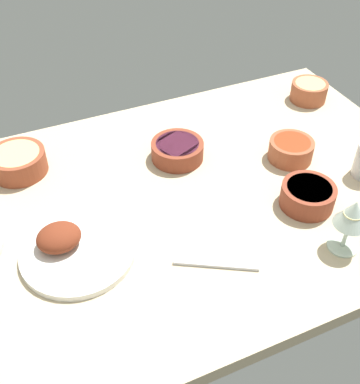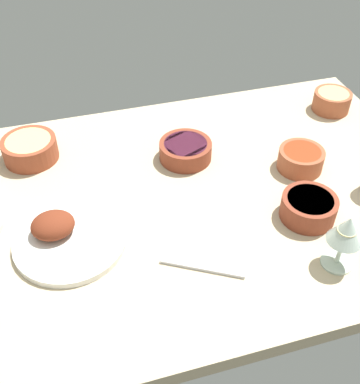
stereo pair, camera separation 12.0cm
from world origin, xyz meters
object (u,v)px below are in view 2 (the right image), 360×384
Objects in this scene: bowl_cream at (309,207)px; bowl_pasta at (332,101)px; bowl_onions at (185,150)px; bowl_sauce at (301,159)px; bowl_potatoes at (30,148)px; plate_center_main at (65,236)px; wine_glass at (346,232)px; fork_loose at (202,269)px.

bowl_cream is 1.16× the size of bowl_pasta.
bowl_cream is at bearing 125.62° from bowl_onions.
bowl_cream is 18.82cm from bowl_sauce.
bowl_cream is 0.90× the size of bowl_potatoes.
bowl_cream is 0.92× the size of bowl_onions.
bowl_potatoes is (41.18, -11.90, 0.54)cm from bowl_onions.
bowl_sauce is 33.17cm from bowl_pasta.
plate_center_main is 1.77× the size of bowl_onions.
bowl_cream is 75.80cm from bowl_potatoes.
bowl_potatoes is 1.07× the size of wine_glass.
bowl_pasta reaches higher than bowl_sauce.
plate_center_main reaches higher than bowl_sauce.
bowl_sauce is 34.14cm from wine_glass.
bowl_sauce reaches higher than bowl_onions.
bowl_sauce is 0.84× the size of bowl_onions.
wine_glass is at bearing 77.33° from bowl_sauce.
wine_glass is 31.24cm from fork_loose.
bowl_pasta is at bearing -125.51° from bowl_cream.
fork_loose is (29.60, 8.62, -2.73)cm from bowl_cream.
wine_glass reaches higher than bowl_onions.
bowl_onions is 39.83cm from fork_loose.
wine_glass is (-21.20, 45.45, 7.14)cm from bowl_onions.
bowl_pasta is at bearing -167.69° from bowl_onions.
bowl_onions is at bearing -64.99° from wine_glass.
bowl_onions is (21.75, -30.36, -0.35)cm from bowl_cream.
bowl_onions is 42.86cm from bowl_potatoes.
bowl_pasta is (-22.87, -24.02, 0.18)cm from bowl_sauce.
plate_center_main is at bearing 21.15° from bowl_pasta.
bowl_potatoes is at bearing -33.88° from bowl_cream.
bowl_pasta is 92.59cm from bowl_potatoes.
plate_center_main is 34.80cm from bowl_potatoes.
bowl_cream and bowl_sauce have the same top height.
bowl_onions is 0.97× the size of bowl_potatoes.
wine_glass reaches higher than bowl_sauce.
bowl_potatoes is (69.71, -24.70, 0.20)cm from bowl_sauce.
bowl_sauce is (-6.79, -17.55, -0.01)cm from bowl_cream.
plate_center_main is 57.79cm from bowl_cream.
bowl_sauce is 0.82× the size of bowl_potatoes.
bowl_pasta is 0.83× the size of wine_glass.
bowl_potatoes is at bearing -0.42° from bowl_pasta.
bowl_potatoes is 84.99cm from wine_glass.
bowl_onions is 1.03× the size of wine_glass.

